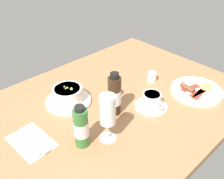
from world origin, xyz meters
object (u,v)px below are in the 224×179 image
Objects in this scene: sauce_bottle_brown at (114,95)px; cutlery_setting at (32,142)px; porridge_bowl at (68,96)px; coffee_cup at (152,101)px; creamer_jug at (151,76)px; sauce_bottle_green at (81,127)px; wine_glass at (108,112)px; breakfast_plate at (197,90)px; jam_jar at (114,91)px.

cutlery_setting is at bearing -13.59° from sauce_bottle_brown.
coffee_cup is (-23.01, 26.02, -0.58)cm from porridge_bowl.
sauce_bottle_brown is (-32.35, 7.82, 8.05)cm from cutlery_setting.
sauce_bottle_green reaches higher than creamer_jug.
wine_glass is at bearing 18.96° from creamer_jug.
sauce_bottle_green reaches higher than breakfast_plate.
sauce_bottle_green is at bearing 11.47° from creamer_jug.
sauce_bottle_green reaches higher than jam_jar.
sauce_bottle_brown is 20.37cm from sauce_bottle_green.
sauce_bottle_brown is at bearing -22.63° from breakfast_plate.
cutlery_setting is at bearing -18.51° from breakfast_plate.
sauce_bottle_brown reaches higher than sauce_bottle_green.
breakfast_plate is at bearing 169.41° from sauce_bottle_green.
porridge_bowl is at bearing -94.82° from wine_glass.
cutlery_setting is 34.24cm from sauce_bottle_brown.
porridge_bowl is at bearing -36.04° from breakfast_plate.
porridge_bowl is 1.04× the size of sauce_bottle_brown.
coffee_cup is at bearing 161.22° from cutlery_setting.
creamer_jug is 30.61cm from sauce_bottle_brown.
wine_glass reaches higher than cutlery_setting.
sauce_bottle_brown is (-11.64, -8.88, -3.65)cm from wine_glass.
coffee_cup is (-46.00, 15.64, 2.56)cm from cutlery_setting.
breakfast_plate is at bearing 162.02° from coffee_cup.
creamer_jug is 0.28× the size of wine_glass.
wine_glass is 3.45× the size of jam_jar.
cutlery_setting is at bearing -18.78° from coffee_cup.
jam_jar is (-17.06, 9.79, -0.97)cm from porridge_bowl.
coffee_cup is at bearing 110.15° from jam_jar.
wine_glass is (25.30, 1.06, 9.15)cm from coffee_cup.
wine_glass is (2.29, 27.07, 8.56)cm from porridge_bowl.
sauce_bottle_brown is (29.56, 5.28, 5.98)cm from creamer_jug.
cutlery_setting is at bearing -45.02° from sauce_bottle_green.
coffee_cup is at bearing 174.73° from sauce_bottle_green.
creamer_jug is at bearing -169.87° from sauce_bottle_brown.
cutlery_setting is 19.18cm from sauce_bottle_green.
sauce_bottle_green is at bearing -26.94° from wine_glass.
wine_glass is (41.20, 14.16, 9.63)cm from creamer_jug.
sauce_bottle_brown is at bearing 117.21° from porridge_bowl.
cutlery_setting is 1.07× the size of sauce_bottle_green.
cutlery_setting is 61.99cm from creamer_jug.
sauce_bottle_green is (19.80, 4.73, -0.78)cm from sauce_bottle_brown.
jam_jar is at bearing -39.29° from breakfast_plate.
wine_glass is at bearing 141.11° from cutlery_setting.
coffee_cup is 24.26cm from breakfast_plate.
coffee_cup reaches higher than jam_jar.
sauce_bottle_brown is 40.40cm from breakfast_plate.
porridge_bowl is 19.69cm from jam_jar.
creamer_jug is at bearing 171.85° from jam_jar.
jam_jar is 30.90cm from sauce_bottle_green.
jam_jar is at bearing -138.22° from wine_glass.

